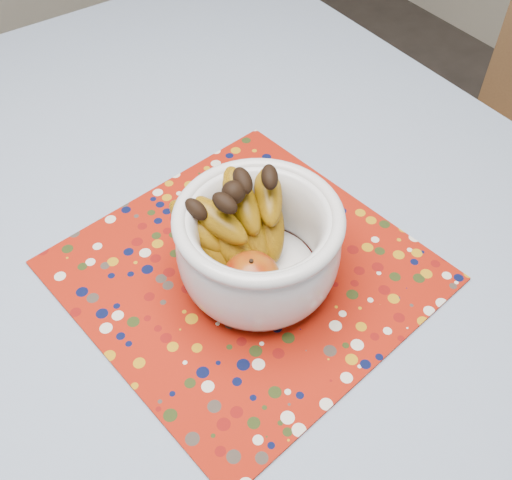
# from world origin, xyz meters

# --- Properties ---
(table) EXTENTS (1.20, 1.20, 0.75)m
(table) POSITION_xyz_m (0.00, 0.00, 0.67)
(table) COLOR brown
(table) RESTS_ON ground
(tablecloth) EXTENTS (1.32, 1.32, 0.01)m
(tablecloth) POSITION_xyz_m (0.00, 0.00, 0.76)
(tablecloth) COLOR slate
(tablecloth) RESTS_ON table
(placemat) EXTENTS (0.46, 0.46, 0.00)m
(placemat) POSITION_xyz_m (0.12, -0.10, 0.76)
(placemat) COLOR #921508
(placemat) RESTS_ON tablecloth
(fruit_bowl) EXTENTS (0.21, 0.21, 0.15)m
(fruit_bowl) POSITION_xyz_m (0.12, -0.11, 0.84)
(fruit_bowl) COLOR silver
(fruit_bowl) RESTS_ON placemat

